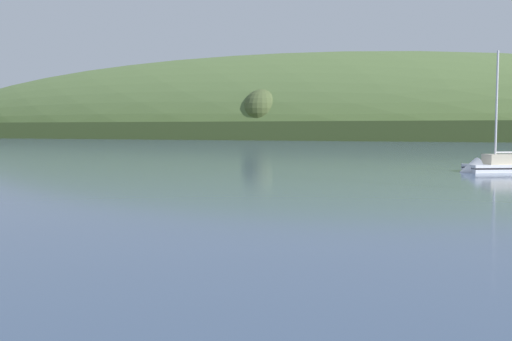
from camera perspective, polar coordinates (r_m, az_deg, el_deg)
name	(u,v)px	position (r m, az deg, el deg)	size (l,w,h in m)	color
far_shoreline_hill	(280,137)	(227.76, 2.30, 3.16)	(467.42, 131.14, 63.03)	#3C4E24
sailboat_outer_reach	(494,170)	(53.84, 21.61, 0.08)	(7.39, 5.06, 11.19)	white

